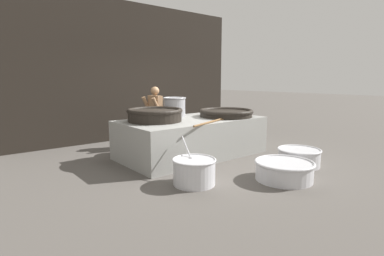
% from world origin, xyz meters
% --- Properties ---
extents(ground_plane, '(60.00, 60.00, 0.00)m').
position_xyz_m(ground_plane, '(0.00, 0.00, 0.00)').
color(ground_plane, '#56514C').
extents(back_wall, '(6.89, 0.24, 3.75)m').
position_xyz_m(back_wall, '(0.00, 2.73, 1.87)').
color(back_wall, black).
rests_on(back_wall, ground_plane).
extents(hearth_platform, '(3.12, 1.66, 0.82)m').
position_xyz_m(hearth_platform, '(0.00, 0.00, 0.41)').
color(hearth_platform, gray).
rests_on(hearth_platform, ground_plane).
extents(giant_wok_near, '(1.14, 1.14, 0.26)m').
position_xyz_m(giant_wok_near, '(-0.84, 0.18, 0.96)').
color(giant_wok_near, black).
rests_on(giant_wok_near, hearth_platform).
extents(giant_wok_far, '(1.24, 1.24, 0.17)m').
position_xyz_m(giant_wok_far, '(0.85, -0.20, 0.91)').
color(giant_wok_far, black).
rests_on(giant_wok_far, hearth_platform).
extents(stock_pot, '(0.53, 0.53, 0.45)m').
position_xyz_m(stock_pot, '(-0.07, 0.55, 1.05)').
color(stock_pot, '#9E9EA3').
rests_on(stock_pot, hearth_platform).
extents(stirring_paddle, '(1.20, 0.50, 0.04)m').
position_xyz_m(stirring_paddle, '(-0.09, -0.71, 0.83)').
color(stirring_paddle, brown).
rests_on(stirring_paddle, hearth_platform).
extents(cook, '(0.35, 0.54, 1.49)m').
position_xyz_m(cook, '(-0.17, 1.24, 0.81)').
color(cook, '#9E7551').
rests_on(cook, ground_plane).
extents(prep_bowl_vegetables, '(0.71, 0.90, 0.69)m').
position_xyz_m(prep_bowl_vegetables, '(-1.15, -1.47, 0.23)').
color(prep_bowl_vegetables, silver).
rests_on(prep_bowl_vegetables, ground_plane).
extents(prep_bowl_meat, '(0.83, 0.83, 0.34)m').
position_xyz_m(prep_bowl_meat, '(1.10, -1.95, 0.19)').
color(prep_bowl_meat, silver).
rests_on(prep_bowl_meat, ground_plane).
extents(prep_bowl_extra, '(0.99, 0.99, 0.32)m').
position_xyz_m(prep_bowl_extra, '(0.15, -2.26, 0.18)').
color(prep_bowl_extra, silver).
rests_on(prep_bowl_extra, ground_plane).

